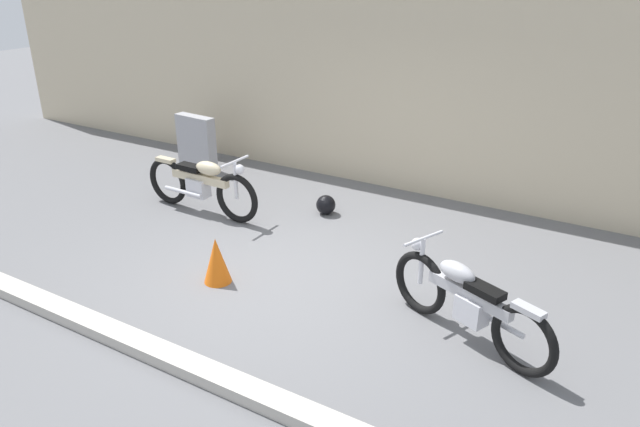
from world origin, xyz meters
The scene contains 8 objects.
ground_plane centered at (0.00, 0.00, 0.00)m, with size 40.00×40.00×0.00m, color slate.
building_wall centered at (0.00, 3.51, 1.76)m, with size 18.00×0.30×3.52m, color beige.
curb_strip centered at (0.00, -1.84, 0.06)m, with size 18.00×0.24×0.12m, color #B7B2A8.
stone_marker centered at (-3.50, 2.51, 0.47)m, with size 0.79×0.20×0.94m, color #9E9EA3.
helmet centered at (-0.50, 1.89, 0.14)m, with size 0.28×0.28×0.28m, color black.
traffic_cone centered at (-0.59, -0.45, 0.28)m, with size 0.32×0.32×0.55m, color orange.
motorcycle_silver centered at (2.21, -0.08, 0.42)m, with size 1.83×0.90×0.87m.
motorcycle_cream centered at (-2.07, 1.01, 0.44)m, with size 2.05×0.57×0.92m.
Camera 1 is at (3.48, -4.97, 3.45)m, focal length 33.15 mm.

